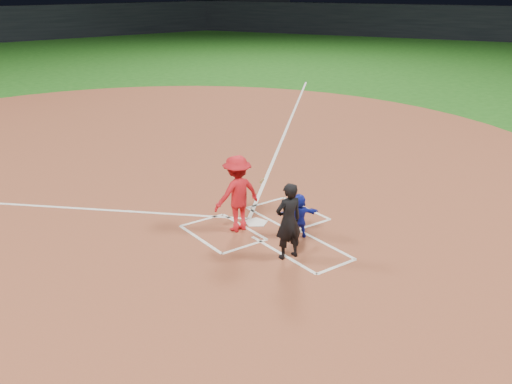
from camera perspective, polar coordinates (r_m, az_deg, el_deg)
ground at (r=13.89m, az=0.02°, el=-3.14°), size 120.00×120.00×0.00m
home_plate_dirt at (r=18.75m, az=-10.91°, el=2.90°), size 28.00×28.00×0.01m
stadium_wall_right at (r=60.34m, az=19.79°, el=15.66°), size 31.04×52.56×3.20m
home_plate at (r=13.88m, az=0.02°, el=-3.06°), size 0.60×0.60×0.02m
catcher at (r=12.99m, az=4.31°, el=-2.37°), size 1.01×0.68×1.05m
umpire at (r=11.90m, az=3.27°, el=-2.92°), size 0.66×0.48×1.68m
chalk_markings at (r=18.14m, az=-9.92°, el=2.38°), size 28.35×17.32×0.01m
batter_at_plate at (r=13.19m, az=-1.89°, el=-0.15°), size 1.49×0.83×1.82m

